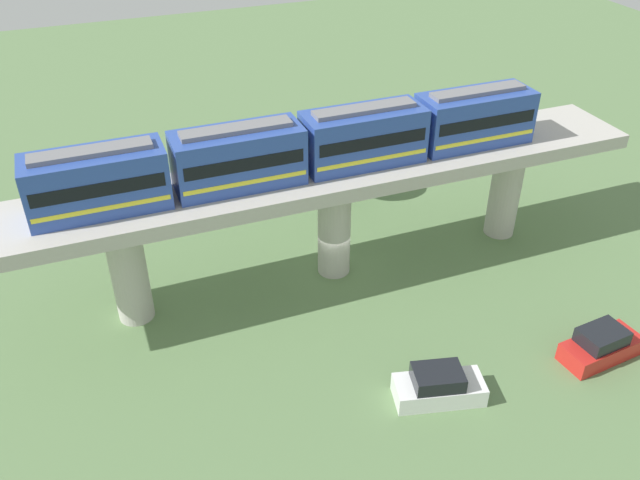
# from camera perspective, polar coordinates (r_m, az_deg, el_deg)

# --- Properties ---
(ground_plane) EXTENTS (120.00, 120.00, 0.00)m
(ground_plane) POSITION_cam_1_polar(r_m,az_deg,el_deg) (40.06, 1.17, -2.57)
(ground_plane) COLOR #5B7A4C
(viaduct) EXTENTS (5.20, 35.80, 6.93)m
(viaduct) POSITION_cam_1_polar(r_m,az_deg,el_deg) (37.10, 1.27, 4.25)
(viaduct) COLOR #B7B2AA
(viaduct) RESTS_ON ground
(train) EXTENTS (2.64, 27.45, 3.24)m
(train) POSITION_cam_1_polar(r_m,az_deg,el_deg) (35.11, -1.50, 7.98)
(train) COLOR #2D4CA5
(train) RESTS_ON viaduct
(parked_car_red) EXTENTS (2.20, 4.35, 1.76)m
(parked_car_red) POSITION_cam_1_polar(r_m,az_deg,el_deg) (36.67, 22.93, -8.31)
(parked_car_red) COLOR red
(parked_car_red) RESTS_ON ground
(parked_car_white) EXTENTS (2.75, 4.51, 1.76)m
(parked_car_white) POSITION_cam_1_polar(r_m,az_deg,el_deg) (32.31, 10.11, -12.24)
(parked_car_white) COLOR white
(parked_car_white) RESTS_ON ground
(tree_near_viaduct) EXTENTS (3.08, 3.08, 5.09)m
(tree_near_viaduct) POSITION_cam_1_polar(r_m,az_deg,el_deg) (45.75, 2.53, 7.50)
(tree_near_viaduct) COLOR brown
(tree_near_viaduct) RESTS_ON ground
(tree_mid_lot) EXTENTS (2.92, 2.92, 4.49)m
(tree_mid_lot) POSITION_cam_1_polar(r_m,az_deg,el_deg) (46.77, -8.28, 7.07)
(tree_mid_lot) COLOR brown
(tree_mid_lot) RESTS_ON ground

